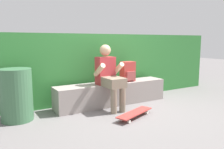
# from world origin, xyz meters

# --- Properties ---
(ground_plane) EXTENTS (24.00, 24.00, 0.00)m
(ground_plane) POSITION_xyz_m (0.00, 0.00, 0.00)
(ground_plane) COLOR slate
(bench_main) EXTENTS (2.33, 0.43, 0.44)m
(bench_main) POSITION_xyz_m (0.00, 0.36, 0.22)
(bench_main) COLOR gray
(bench_main) RESTS_ON ground
(person_skater) EXTENTS (0.49, 0.62, 1.19)m
(person_skater) POSITION_xyz_m (-0.20, 0.15, 0.64)
(person_skater) COLOR #B73338
(person_skater) RESTS_ON ground
(skateboard_near_person) EXTENTS (0.82, 0.48, 0.09)m
(skateboard_near_person) POSITION_xyz_m (-0.10, -0.52, 0.07)
(skateboard_near_person) COLOR #BC3833
(skateboard_near_person) RESTS_ON ground
(backpack_on_bench) EXTENTS (0.28, 0.23, 0.40)m
(backpack_on_bench) POSITION_xyz_m (0.36, 0.35, 0.63)
(backpack_on_bench) COLOR #B23833
(backpack_on_bench) RESTS_ON bench_main
(hedge_row) EXTENTS (5.10, 0.70, 1.40)m
(hedge_row) POSITION_xyz_m (0.50, 1.06, 0.70)
(hedge_row) COLOR #307834
(hedge_row) RESTS_ON ground
(trash_bin) EXTENTS (0.49, 0.49, 0.83)m
(trash_bin) POSITION_xyz_m (-1.78, 0.33, 0.42)
(trash_bin) COLOR #3D6B47
(trash_bin) RESTS_ON ground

